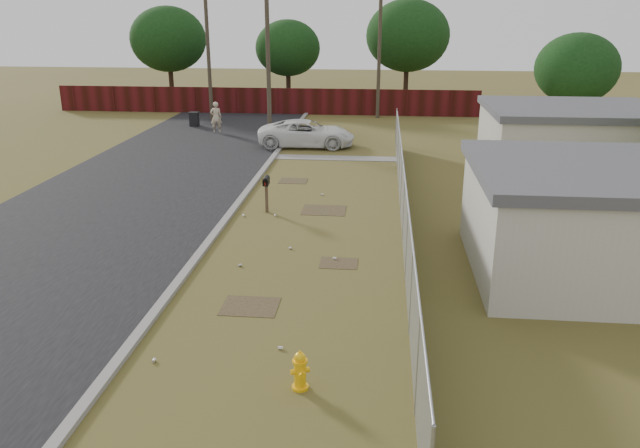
# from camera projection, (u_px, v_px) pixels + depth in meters

# --- Properties ---
(ground) EXTENTS (120.00, 120.00, 0.00)m
(ground) POSITION_uv_depth(u_px,v_px,m) (306.00, 238.00, 20.13)
(ground) COLOR brown
(ground) RESTS_ON ground
(street) EXTENTS (15.10, 60.00, 0.12)m
(street) POSITION_uv_depth(u_px,v_px,m) (180.00, 172.00, 28.34)
(street) COLOR black
(street) RESTS_ON ground
(chainlink_fence) EXTENTS (0.10, 27.06, 2.02)m
(chainlink_fence) POSITION_uv_depth(u_px,v_px,m) (403.00, 208.00, 20.55)
(chainlink_fence) COLOR #999BA2
(chainlink_fence) RESTS_ON ground
(privacy_fence) EXTENTS (30.00, 0.12, 1.80)m
(privacy_fence) POSITION_uv_depth(u_px,v_px,m) (264.00, 101.00, 43.92)
(privacy_fence) COLOR #4A0F12
(privacy_fence) RESTS_ON ground
(utility_poles) EXTENTS (12.60, 8.24, 9.00)m
(utility_poles) POSITION_uv_depth(u_px,v_px,m) (287.00, 49.00, 38.39)
(utility_poles) COLOR #473E2F
(utility_poles) RESTS_ON ground
(houses) EXTENTS (9.30, 17.24, 3.10)m
(houses) POSITION_uv_depth(u_px,v_px,m) (593.00, 175.00, 21.66)
(houses) COLOR #BDB7AB
(houses) RESTS_ON ground
(horizon_trees) EXTENTS (33.32, 31.94, 7.78)m
(horizon_trees) POSITION_uv_depth(u_px,v_px,m) (362.00, 48.00, 40.71)
(horizon_trees) COLOR #322116
(horizon_trees) RESTS_ON ground
(fire_hydrant) EXTENTS (0.43, 0.43, 0.83)m
(fire_hydrant) POSITION_uv_depth(u_px,v_px,m) (300.00, 371.00, 12.03)
(fire_hydrant) COLOR yellow
(fire_hydrant) RESTS_ON ground
(mailbox) EXTENTS (0.22, 0.58, 1.34)m
(mailbox) POSITION_uv_depth(u_px,v_px,m) (266.00, 184.00, 22.39)
(mailbox) COLOR brown
(mailbox) RESTS_ON ground
(pickup_truck) EXTENTS (5.20, 2.53, 1.42)m
(pickup_truck) POSITION_uv_depth(u_px,v_px,m) (307.00, 133.00, 33.37)
(pickup_truck) COLOR white
(pickup_truck) RESTS_ON ground
(pedestrian) EXTENTS (0.77, 0.63, 1.84)m
(pedestrian) POSITION_uv_depth(u_px,v_px,m) (216.00, 117.00, 37.08)
(pedestrian) COLOR #C8B292
(pedestrian) RESTS_ON ground
(trash_bin) EXTENTS (0.59, 0.64, 0.89)m
(trash_bin) POSITION_uv_depth(u_px,v_px,m) (194.00, 119.00, 39.30)
(trash_bin) COLOR black
(trash_bin) RESTS_ON ground
(scattered_litter) EXTENTS (3.66, 12.77, 0.07)m
(scattered_litter) POSITION_uv_depth(u_px,v_px,m) (273.00, 252.00, 18.91)
(scattered_litter) COLOR silver
(scattered_litter) RESTS_ON ground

